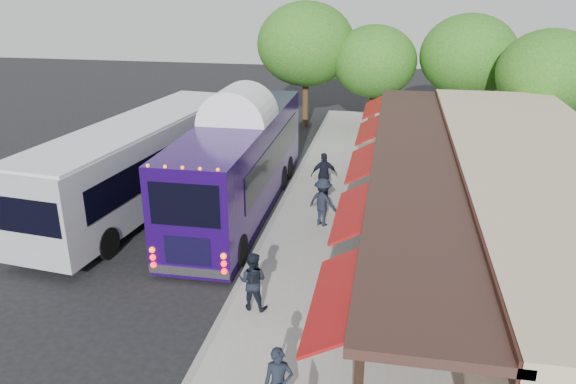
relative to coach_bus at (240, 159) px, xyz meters
The scene contains 14 objects.
ground 7.28m from the coach_bus, 78.03° to the right, with size 90.00×90.00×0.00m, color black.
sidewalk 7.31m from the coach_bus, 23.76° to the right, with size 10.00×40.00×0.15m, color #9E9B93.
curb 3.76m from the coach_bus, 62.15° to the right, with size 0.20×40.00×0.16m, color gray.
station_shelter 10.24m from the coach_bus, 16.10° to the right, with size 8.15×20.00×3.60m.
coach_bus is the anchor object (origin of this frame).
city_bus 3.87m from the coach_bus, behind, with size 4.15×12.71×3.35m.
ped_a 11.43m from the coach_bus, 71.15° to the right, with size 0.58×0.38×1.60m, color black.
ped_b 7.40m from the coach_bus, 72.42° to the right, with size 0.78×0.61×1.61m, color black.
ped_c 3.54m from the coach_bus, 27.58° to the left, with size 1.05×0.44×1.80m, color black.
ped_d 3.71m from the coach_bus, 21.03° to the right, with size 1.12×0.65×1.74m, color black.
tree_left 13.65m from the coach_bus, 71.12° to the left, with size 4.71×4.71×6.04m.
tree_mid 15.98m from the coach_bus, 53.50° to the left, with size 5.23×5.23×6.69m.
tree_right 15.68m from the coach_bus, 35.21° to the left, with size 4.89×4.89×6.26m.
tree_far 13.71m from the coach_bus, 88.36° to the left, with size 5.65×5.65×7.23m.
Camera 1 is at (4.05, -12.64, 8.39)m, focal length 35.00 mm.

